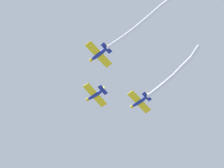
% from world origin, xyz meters
% --- Properties ---
extents(airplane_lead, '(6.29, 5.10, 1.64)m').
position_xyz_m(airplane_lead, '(-3.54, 5.54, 69.36)').
color(airplane_lead, navy).
extents(airplane_left_wing, '(6.13, 5.24, 1.64)m').
position_xyz_m(airplane_left_wing, '(-12.98, 3.90, 69.36)').
color(airplane_left_wing, navy).
extents(smoke_trail_left_wing, '(12.22, 16.63, 1.15)m').
position_xyz_m(smoke_trail_left_wing, '(-20.05, -6.04, 69.29)').
color(smoke_trail_left_wing, white).
extents(airplane_right_wing, '(6.15, 5.22, 1.64)m').
position_xyz_m(airplane_right_wing, '(-0.91, -3.68, 69.66)').
color(airplane_right_wing, navy).
extents(smoke_trail_right_wing, '(11.44, 10.86, 1.32)m').
position_xyz_m(smoke_trail_right_wing, '(-7.28, -10.97, 69.71)').
color(smoke_trail_right_wing, white).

